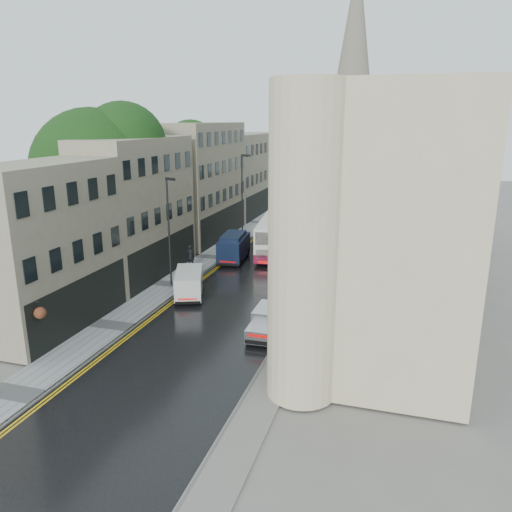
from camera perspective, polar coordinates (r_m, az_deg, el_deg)
The scene contains 17 objects.
ground at distance 21.85m, azimuth -18.38°, elevation -20.51°, with size 200.00×200.00×0.00m, color slate.
road at distance 44.83m, azimuth 1.82°, elevation -0.79°, with size 9.00×85.00×0.02m, color black.
left_sidewalk at distance 46.60m, azimuth -5.15°, elevation -0.15°, with size 2.70×85.00×0.12m, color gray.
right_sidewalk at distance 43.82m, azimuth 8.66°, elevation -1.28°, with size 1.80×85.00×0.12m, color slate.
old_shop_row at distance 49.06m, azimuth -8.18°, elevation 7.64°, with size 4.50×56.00×12.00m, color gray, non-canonical shape.
modern_block at distance 40.51m, azimuth 15.67°, elevation 7.02°, with size 8.00×40.00×14.00m, color beige, non-canonical shape.
church_spire at distance 96.98m, azimuth 11.05°, elevation 19.61°, with size 6.40×6.40×40.00m, color #756A5D, non-canonical shape.
tree_near at distance 41.79m, azimuth -17.83°, elevation 7.02°, with size 10.56×10.56×13.89m, color black, non-canonical shape.
tree_far at distance 52.89m, azimuth -9.56°, elevation 8.39°, with size 9.24×9.24×12.46m, color black, non-canonical shape.
cream_bus at distance 45.60m, azimuth 0.39°, elevation 1.72°, with size 2.83×12.44×3.39m, color white, non-canonical shape.
white_lorry at distance 55.19m, azimuth 7.38°, elevation 4.54°, with size 2.50×8.35×4.38m, color silver, non-canonical shape.
silver_hatchback at distance 28.96m, azimuth -0.84°, elevation -8.35°, with size 1.97×4.49×1.68m, color #ABAAAF, non-canonical shape.
white_van at distance 35.18m, azimuth -9.18°, elevation -3.92°, with size 1.84×4.30×1.95m, color silver, non-canonical shape.
navy_van at distance 43.92m, azimuth -4.25°, elevation 0.61°, with size 2.05×5.12×2.61m, color black, non-canonical shape.
pedestrian at distance 43.50m, azimuth -7.48°, elevation 0.04°, with size 0.70×0.46×1.91m, color black.
lamp_post_near at distance 38.01m, azimuth -9.91°, elevation 2.60°, with size 0.93×0.21×8.24m, color black, non-canonical shape.
lamp_post_far at distance 51.64m, azimuth -1.60°, elevation 6.57°, with size 1.00×0.22×8.89m, color black, non-canonical shape.
Camera 1 is at (10.95, -14.13, 12.56)m, focal length 35.00 mm.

